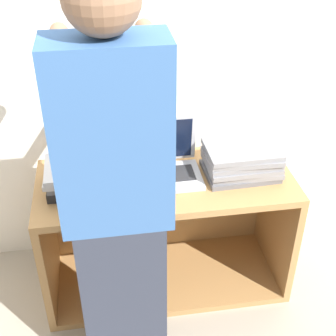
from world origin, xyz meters
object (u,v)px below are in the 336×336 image
object	(u,v)px
laptop_open	(164,165)
laptop_stack_left	(85,175)
person	(117,208)
laptop_stack_right	(242,160)

from	to	relation	value
laptop_open	laptop_stack_left	world-z (taller)	laptop_open
laptop_open	laptop_stack_left	distance (m)	0.39
laptop_stack_left	person	world-z (taller)	person
laptop_stack_left	person	size ratio (longest dim) A/B	0.21
laptop_stack_left	person	bearing A→B (deg)	-74.86
laptop_open	laptop_stack_right	distance (m)	0.38
laptop_stack_right	person	size ratio (longest dim) A/B	0.21
laptop_open	person	xyz separation A→B (m)	(-0.25, -0.53, 0.17)
laptop_open	person	size ratio (longest dim) A/B	0.20
laptop_stack_left	laptop_open	bearing A→B (deg)	6.57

